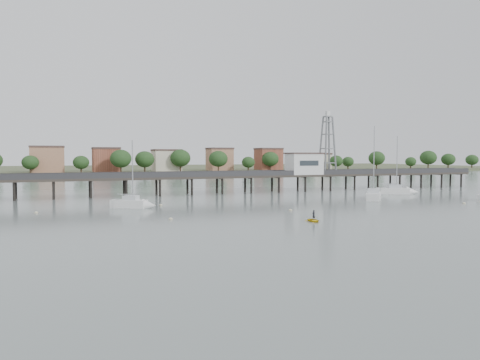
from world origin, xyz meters
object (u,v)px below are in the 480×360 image
at_px(sailboat_c, 374,195).
at_px(sailboat_e, 401,191).
at_px(pier, 205,177).
at_px(sailboat_b, 137,204).
at_px(lattice_tower, 327,145).
at_px(yellow_dinghy, 314,222).

distance_m(sailboat_c, sailboat_e, 14.60).
height_order(pier, sailboat_e, sailboat_e).
relative_size(pier, sailboat_e, 10.97).
height_order(sailboat_c, sailboat_e, sailboat_c).
bearing_deg(pier, sailboat_b, -129.52).
relative_size(lattice_tower, sailboat_c, 1.01).
height_order(lattice_tower, sailboat_c, lattice_tower).
height_order(sailboat_e, sailboat_b, sailboat_e).
distance_m(pier, lattice_tower, 32.34).
height_order(pier, lattice_tower, lattice_tower).
bearing_deg(lattice_tower, sailboat_b, -155.88).
bearing_deg(sailboat_e, yellow_dinghy, -111.86).
bearing_deg(sailboat_b, sailboat_e, 40.94).
xyz_separation_m(pier, lattice_tower, (31.50, 0.00, 7.31)).
xyz_separation_m(lattice_tower, sailboat_b, (-49.95, -22.37, -10.45)).
xyz_separation_m(sailboat_c, sailboat_b, (-46.97, -0.09, 0.02)).
relative_size(pier, lattice_tower, 9.68).
bearing_deg(lattice_tower, yellow_dinghy, -123.48).
xyz_separation_m(sailboat_c, yellow_dinghy, (-27.90, -24.43, -0.63)).
distance_m(pier, yellow_dinghy, 46.86).
distance_m(lattice_tower, yellow_dinghy, 57.08).
bearing_deg(sailboat_c, yellow_dinghy, 169.93).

